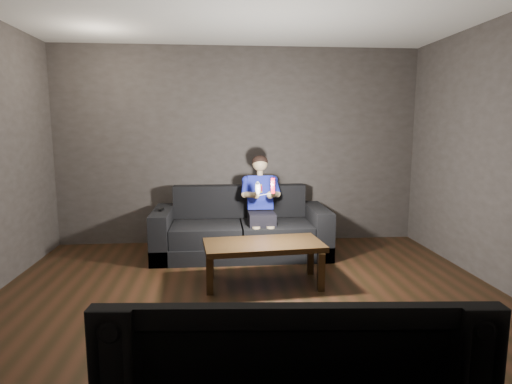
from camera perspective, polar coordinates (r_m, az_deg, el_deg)
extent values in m
plane|color=black|center=(3.83, -0.19, -16.30)|extent=(5.00, 5.00, 0.00)
cube|color=#383330|center=(5.98, -2.25, 6.10)|extent=(5.00, 0.04, 2.70)
cube|color=#383330|center=(1.04, 11.64, -6.49)|extent=(5.00, 0.04, 2.70)
cube|color=black|center=(5.52, -1.98, -7.36)|extent=(2.19, 0.95, 0.19)
cube|color=black|center=(5.36, -6.64, -5.57)|extent=(0.86, 0.67, 0.23)
cube|color=black|center=(5.41, 2.73, -5.40)|extent=(0.86, 0.67, 0.23)
cube|color=black|center=(5.75, -2.21, -1.20)|extent=(1.75, 0.22, 0.43)
cube|color=black|center=(5.50, -12.35, -5.40)|extent=(0.22, 0.95, 0.60)
cube|color=black|center=(5.60, 8.17, -5.03)|extent=(0.22, 0.95, 0.60)
cube|color=black|center=(5.32, 0.75, -3.52)|extent=(0.32, 0.41, 0.15)
cube|color=navy|center=(5.48, 0.53, -0.07)|extent=(0.32, 0.23, 0.45)
cube|color=yellow|center=(5.38, 0.62, 0.46)|extent=(0.10, 0.10, 0.11)
cube|color=red|center=(5.37, 0.63, 0.46)|extent=(0.06, 0.06, 0.07)
cylinder|color=tan|center=(5.45, 0.53, 2.51)|extent=(0.08, 0.08, 0.06)
sphere|color=tan|center=(5.43, 0.53, 3.81)|extent=(0.19, 0.19, 0.19)
ellipsoid|color=black|center=(5.44, 0.52, 4.05)|extent=(0.20, 0.20, 0.17)
cylinder|color=navy|center=(5.38, -1.51, 0.64)|extent=(0.09, 0.24, 0.21)
cylinder|color=navy|center=(5.42, 2.70, 0.69)|extent=(0.09, 0.24, 0.21)
cylinder|color=tan|center=(5.22, -0.74, -0.14)|extent=(0.15, 0.26, 0.11)
cylinder|color=tan|center=(5.25, 2.42, -0.10)|extent=(0.15, 0.26, 0.11)
sphere|color=tan|center=(5.13, 0.00, -0.43)|extent=(0.09, 0.09, 0.09)
sphere|color=tan|center=(5.15, 1.92, -0.40)|extent=(0.09, 0.09, 0.09)
cylinder|color=tan|center=(5.16, 0.03, -6.62)|extent=(0.10, 0.10, 0.37)
cylinder|color=tan|center=(5.18, 1.94, -6.57)|extent=(0.10, 0.10, 0.37)
cube|color=red|center=(4.90, 2.25, 0.83)|extent=(0.05, 0.07, 0.18)
cube|color=maroon|center=(4.87, 2.29, 1.39)|extent=(0.03, 0.01, 0.03)
cylinder|color=white|center=(4.88, 2.28, 0.65)|extent=(0.02, 0.01, 0.02)
ellipsoid|color=white|center=(4.89, 0.24, 0.51)|extent=(0.07, 0.10, 0.17)
cylinder|color=black|center=(4.84, 0.28, 1.16)|extent=(0.03, 0.01, 0.03)
cube|color=black|center=(5.39, -12.52, -2.30)|extent=(0.05, 0.15, 0.03)
cube|color=black|center=(5.43, -12.47, -2.05)|extent=(0.02, 0.02, 0.00)
cube|color=black|center=(4.44, 1.00, -7.09)|extent=(1.26, 0.71, 0.06)
cube|color=black|center=(4.25, -6.19, -10.99)|extent=(0.07, 0.07, 0.39)
cube|color=black|center=(4.36, 8.66, -10.50)|extent=(0.07, 0.07, 0.39)
cube|color=black|center=(4.72, -6.08, -8.97)|extent=(0.07, 0.07, 0.39)
cube|color=black|center=(4.82, 7.26, -8.59)|extent=(0.07, 0.07, 0.39)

